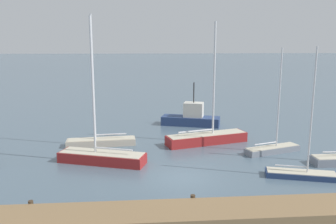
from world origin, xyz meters
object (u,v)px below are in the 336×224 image
at_px(sailboat_1, 301,172).
at_px(sailboat_0, 207,137).
at_px(fishing_boat_1, 191,118).
at_px(sailboat_3, 101,139).
at_px(sailboat_5, 102,156).
at_px(sailboat_4, 272,148).

bearing_deg(sailboat_1, sailboat_0, 134.63).
xyz_separation_m(sailboat_1, fishing_boat_1, (-4.60, 14.35, 0.43)).
bearing_deg(fishing_boat_1, sailboat_3, -124.83).
distance_m(sailboat_0, sailboat_3, 8.56).
height_order(sailboat_0, sailboat_3, sailboat_3).
relative_size(sailboat_1, fishing_boat_1, 1.31).
distance_m(sailboat_5, fishing_boat_1, 13.17).
bearing_deg(sailboat_5, sailboat_4, -155.57).
bearing_deg(sailboat_5, fishing_boat_1, -107.49).
xyz_separation_m(sailboat_0, sailboat_1, (4.30, -7.84, -0.19)).
relative_size(sailboat_3, sailboat_4, 1.32).
bearing_deg(sailboat_4, sailboat_0, 128.82).
relative_size(sailboat_3, fishing_boat_1, 1.71).
bearing_deg(sailboat_5, sailboat_3, -64.61).
bearing_deg(fishing_boat_1, sailboat_0, -69.90).
xyz_separation_m(sailboat_3, fishing_boat_1, (8.26, 6.39, 0.28)).
bearing_deg(fishing_boat_1, sailboat_4, -45.78).
bearing_deg(sailboat_1, sailboat_5, 179.15).
bearing_deg(sailboat_1, sailboat_4, 104.50).
xyz_separation_m(sailboat_3, sailboat_4, (12.98, -2.98, -0.12)).
relative_size(sailboat_1, sailboat_3, 0.77).
bearing_deg(sailboat_3, sailboat_5, 91.99).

